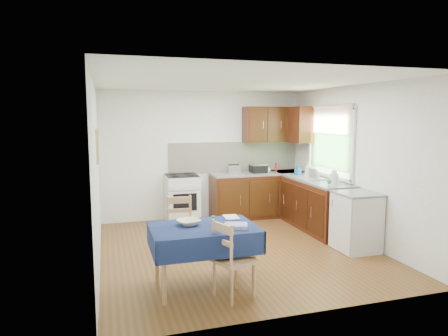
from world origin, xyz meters
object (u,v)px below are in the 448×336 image
object	(u,v)px
chair_near	(231,257)
kettle	(334,178)
dining_table	(204,235)
sandwich_press	(258,168)
chair_far	(178,222)
toaster	(234,169)
dish_rack	(312,178)

from	to	relation	value
chair_near	kettle	size ratio (longest dim) A/B	3.54
dining_table	sandwich_press	bearing A→B (deg)	64.44
dining_table	chair_near	size ratio (longest dim) A/B	1.38
dining_table	chair_far	size ratio (longest dim) A/B	1.37
toaster	dish_rack	bearing A→B (deg)	-45.73
sandwich_press	kettle	bearing A→B (deg)	-92.10
dish_rack	chair_far	bearing A→B (deg)	-176.42
toaster	sandwich_press	world-z (taller)	toaster
chair_near	toaster	distance (m)	3.51
dining_table	chair_far	xyz separation A→B (m)	(-0.07, 1.25, -0.16)
chair_far	dish_rack	bearing A→B (deg)	-161.68
toaster	dish_rack	distance (m)	1.56
dish_rack	dining_table	bearing A→B (deg)	-152.76
chair_far	chair_near	size ratio (longest dim) A/B	1.01
dish_rack	kettle	world-z (taller)	kettle
sandwich_press	toaster	bearing A→B (deg)	160.18
kettle	chair_far	bearing A→B (deg)	179.75
dining_table	dish_rack	size ratio (longest dim) A/B	2.79
dining_table	kettle	size ratio (longest dim) A/B	4.89
kettle	toaster	bearing A→B (deg)	124.21
dining_table	sandwich_press	size ratio (longest dim) A/B	3.96
chair_near	dining_table	bearing A→B (deg)	10.93
dining_table	sandwich_press	world-z (taller)	sandwich_press
chair_far	dish_rack	world-z (taller)	dish_rack
dining_table	sandwich_press	xyz separation A→B (m)	(1.85, 2.96, 0.35)
toaster	sandwich_press	xyz separation A→B (m)	(0.52, 0.02, 0.00)
chair_far	dish_rack	xyz separation A→B (m)	(2.51, 0.60, 0.45)
chair_near	kettle	xyz separation A→B (m)	(2.26, 1.59, 0.54)
sandwich_press	dish_rack	world-z (taller)	dish_rack
chair_far	chair_near	distance (m)	1.63
toaster	kettle	xyz separation A→B (m)	(1.16, -1.70, 0.02)
dish_rack	kettle	xyz separation A→B (m)	(0.04, -0.61, 0.09)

